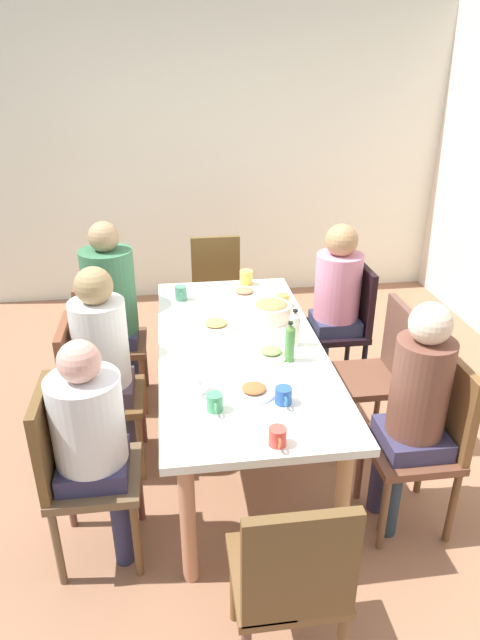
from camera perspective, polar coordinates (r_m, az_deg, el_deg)
name	(u,v)px	position (r m, az deg, el deg)	size (l,w,h in m)	color
ground_plane	(240,450)	(3.42, 0.00, -13.32)	(6.03, 6.03, 0.00)	#94654A
wall_left	(203,159)	(5.29, -3.86, 16.26)	(0.12, 4.72, 2.60)	white
dining_table	(240,357)	(3.06, 0.00, -3.89)	(1.92, 0.88, 0.72)	white
chair_0	(217,289)	(4.32, -2.37, 3.25)	(0.40, 0.40, 0.90)	brown
chair_1	(102,335)	(3.69, -14.08, -1.56)	(0.40, 0.40, 0.90)	brown
person_1	(112,300)	(3.58, -13.09, 2.02)	(0.33, 0.33, 1.26)	#332A55
chair_2	(91,388)	(3.14, -15.13, -6.82)	(0.40, 0.40, 0.90)	brown
person_2	(104,354)	(3.02, -13.86, -3.41)	(0.30, 0.30, 1.21)	#48423A
chair_3	(291,578)	(2.12, 5.32, -25.05)	(0.40, 0.40, 0.90)	brown
chair_4	(75,466)	(2.62, -16.64, -14.23)	(0.40, 0.40, 0.90)	brown
person_4	(92,433)	(2.51, -15.03, -11.22)	(0.31, 0.31, 1.13)	#26344D
chair_5	(428,435)	(2.84, 18.83, -11.21)	(0.40, 0.40, 0.90)	brown
person_5	(415,402)	(2.69, 17.63, -8.10)	(0.30, 0.30, 1.21)	#273642
chair_6	(346,321)	(3.85, 10.91, -0.10)	(0.40, 0.40, 0.90)	black
person_6	(336,294)	(3.74, 9.85, 2.71)	(0.31, 0.31, 1.19)	#2A3B4E
chair_7	(380,368)	(3.32, 14.24, -4.82)	(0.40, 0.40, 0.90)	brown
plate_0	(254,390)	(2.60, 1.45, -7.28)	(0.21, 0.21, 0.04)	silver
plate_1	(216,325)	(3.21, -2.52, -0.49)	(0.24, 0.24, 0.04)	silver
plate_2	(271,353)	(2.92, 3.23, -3.41)	(0.20, 0.20, 0.04)	#ECE6C2
plate_3	(244,292)	(3.66, 0.42, 2.86)	(0.22, 0.22, 0.04)	white
bowl_0	(271,311)	(3.28, 3.24, 0.97)	(0.24, 0.24, 0.12)	beige
cup_0	(278,437)	(2.28, 3.90, -11.95)	(0.11, 0.07, 0.08)	#D3463A
cup_1	(246,278)	(3.81, 0.65, 4.39)	(0.12, 0.09, 0.10)	#DDC552
cup_2	(283,300)	(3.48, 4.45, 2.04)	(0.11, 0.08, 0.08)	gold
cup_3	(199,384)	(2.61, -4.30, -6.56)	(0.13, 0.09, 0.08)	white
cup_4	(284,396)	(2.52, 4.52, -7.81)	(0.11, 0.08, 0.08)	#29529C
cup_5	(181,293)	(3.58, -6.12, 2.77)	(0.11, 0.08, 0.09)	#498769
cup_6	(215,403)	(2.47, -2.62, -8.52)	(0.11, 0.07, 0.08)	#439462
bottle_0	(295,329)	(2.99, 5.66, -0.89)	(0.06, 0.06, 0.21)	silver
bottle_1	(290,343)	(2.83, 5.16, -2.33)	(0.05, 0.05, 0.22)	#44833A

